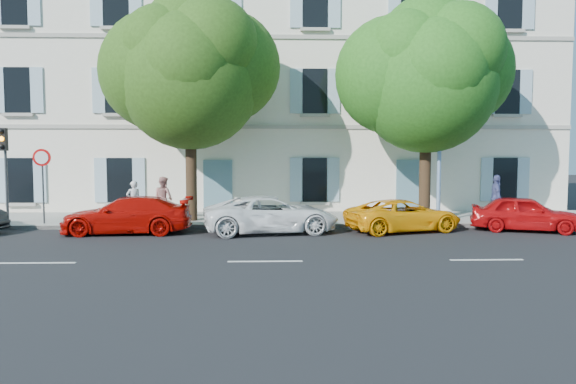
{
  "coord_description": "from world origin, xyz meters",
  "views": [
    {
      "loc": [
        0.1,
        -18.81,
        3.01
      ],
      "look_at": [
        0.82,
        2.0,
        1.4
      ],
      "focal_mm": 35.0,
      "sensor_mm": 36.0,
      "label": 1
    }
  ],
  "objects_px": {
    "car_yellow_supercar": "(403,215)",
    "tree_left": "(190,78)",
    "car_red_hatchback": "(525,214)",
    "tree_right": "(427,83)",
    "street_lamp": "(441,107)",
    "pedestrian_b": "(163,198)",
    "car_red_coupe": "(127,215)",
    "pedestrian_c": "(496,197)",
    "road_sign": "(42,170)",
    "pedestrian_a": "(134,201)",
    "traffic_light": "(4,155)",
    "car_white_coupe": "(271,214)"
  },
  "relations": [
    {
      "from": "street_lamp",
      "to": "pedestrian_b",
      "type": "xyz_separation_m",
      "value": [
        -10.86,
        1.45,
        -3.57
      ]
    },
    {
      "from": "tree_right",
      "to": "traffic_light",
      "type": "relative_size",
      "value": 2.32
    },
    {
      "from": "traffic_light",
      "to": "pedestrian_b",
      "type": "distance_m",
      "value": 6.08
    },
    {
      "from": "tree_right",
      "to": "road_sign",
      "type": "distance_m",
      "value": 15.15
    },
    {
      "from": "pedestrian_a",
      "to": "pedestrian_b",
      "type": "height_order",
      "value": "pedestrian_b"
    },
    {
      "from": "pedestrian_c",
      "to": "pedestrian_b",
      "type": "bearing_deg",
      "value": 95.68
    },
    {
      "from": "pedestrian_a",
      "to": "pedestrian_c",
      "type": "bearing_deg",
      "value": 150.13
    },
    {
      "from": "car_white_coupe",
      "to": "pedestrian_b",
      "type": "bearing_deg",
      "value": 47.15
    },
    {
      "from": "car_red_hatchback",
      "to": "pedestrian_c",
      "type": "bearing_deg",
      "value": 20.79
    },
    {
      "from": "car_yellow_supercar",
      "to": "pedestrian_a",
      "type": "distance_m",
      "value": 10.52
    },
    {
      "from": "car_red_hatchback",
      "to": "tree_right",
      "type": "bearing_deg",
      "value": 78.62
    },
    {
      "from": "tree_right",
      "to": "pedestrian_b",
      "type": "relative_size",
      "value": 4.86
    },
    {
      "from": "car_red_hatchback",
      "to": "road_sign",
      "type": "bearing_deg",
      "value": 103.63
    },
    {
      "from": "car_red_coupe",
      "to": "pedestrian_c",
      "type": "bearing_deg",
      "value": 98.57
    },
    {
      "from": "car_white_coupe",
      "to": "pedestrian_a",
      "type": "relative_size",
      "value": 3.01
    },
    {
      "from": "tree_right",
      "to": "street_lamp",
      "type": "relative_size",
      "value": 1.08
    },
    {
      "from": "street_lamp",
      "to": "pedestrian_a",
      "type": "distance_m",
      "value": 12.55
    },
    {
      "from": "car_yellow_supercar",
      "to": "traffic_light",
      "type": "height_order",
      "value": "traffic_light"
    },
    {
      "from": "pedestrian_a",
      "to": "tree_left",
      "type": "bearing_deg",
      "value": 150.61
    },
    {
      "from": "street_lamp",
      "to": "traffic_light",
      "type": "bearing_deg",
      "value": 179.62
    },
    {
      "from": "car_red_hatchback",
      "to": "pedestrian_b",
      "type": "relative_size",
      "value": 2.2
    },
    {
      "from": "tree_right",
      "to": "pedestrian_c",
      "type": "xyz_separation_m",
      "value": [
        3.12,
        0.58,
        -4.51
      ]
    },
    {
      "from": "road_sign",
      "to": "street_lamp",
      "type": "height_order",
      "value": "street_lamp"
    },
    {
      "from": "car_red_hatchback",
      "to": "road_sign",
      "type": "relative_size",
      "value": 1.34
    },
    {
      "from": "car_white_coupe",
      "to": "pedestrian_a",
      "type": "bearing_deg",
      "value": 56.28
    },
    {
      "from": "road_sign",
      "to": "pedestrian_c",
      "type": "height_order",
      "value": "road_sign"
    },
    {
      "from": "pedestrian_a",
      "to": "pedestrian_c",
      "type": "relative_size",
      "value": 0.88
    },
    {
      "from": "tree_left",
      "to": "traffic_light",
      "type": "height_order",
      "value": "tree_left"
    },
    {
      "from": "car_yellow_supercar",
      "to": "street_lamp",
      "type": "distance_m",
      "value": 4.52
    },
    {
      "from": "car_red_hatchback",
      "to": "tree_right",
      "type": "relative_size",
      "value": 0.45
    },
    {
      "from": "road_sign",
      "to": "pedestrian_a",
      "type": "xyz_separation_m",
      "value": [
        3.24,
        0.74,
        -1.26
      ]
    },
    {
      "from": "tree_left",
      "to": "pedestrian_a",
      "type": "relative_size",
      "value": 5.49
    },
    {
      "from": "car_white_coupe",
      "to": "pedestrian_c",
      "type": "bearing_deg",
      "value": -83.78
    },
    {
      "from": "tree_left",
      "to": "car_white_coupe",
      "type": "bearing_deg",
      "value": -38.4
    },
    {
      "from": "car_red_coupe",
      "to": "tree_right",
      "type": "relative_size",
      "value": 0.54
    },
    {
      "from": "car_yellow_supercar",
      "to": "road_sign",
      "type": "height_order",
      "value": "road_sign"
    },
    {
      "from": "street_lamp",
      "to": "road_sign",
      "type": "bearing_deg",
      "value": 178.83
    },
    {
      "from": "car_yellow_supercar",
      "to": "pedestrian_b",
      "type": "bearing_deg",
      "value": 57.02
    },
    {
      "from": "car_red_coupe",
      "to": "car_yellow_supercar",
      "type": "xyz_separation_m",
      "value": [
        9.93,
        0.16,
        -0.07
      ]
    },
    {
      "from": "tree_right",
      "to": "pedestrian_c",
      "type": "distance_m",
      "value": 5.52
    },
    {
      "from": "traffic_light",
      "to": "pedestrian_c",
      "type": "distance_m",
      "value": 19.31
    },
    {
      "from": "tree_right",
      "to": "pedestrian_c",
      "type": "relative_size",
      "value": 4.69
    },
    {
      "from": "car_white_coupe",
      "to": "tree_left",
      "type": "distance_m",
      "value": 6.51
    },
    {
      "from": "car_red_hatchback",
      "to": "tree_left",
      "type": "height_order",
      "value": "tree_left"
    },
    {
      "from": "car_yellow_supercar",
      "to": "tree_left",
      "type": "relative_size",
      "value": 0.48
    },
    {
      "from": "tree_right",
      "to": "road_sign",
      "type": "bearing_deg",
      "value": -179.09
    },
    {
      "from": "pedestrian_b",
      "to": "pedestrian_c",
      "type": "height_order",
      "value": "pedestrian_c"
    },
    {
      "from": "tree_right",
      "to": "pedestrian_c",
      "type": "height_order",
      "value": "tree_right"
    },
    {
      "from": "traffic_light",
      "to": "road_sign",
      "type": "relative_size",
      "value": 1.27
    },
    {
      "from": "car_red_hatchback",
      "to": "tree_right",
      "type": "xyz_separation_m",
      "value": [
        -3.2,
        1.86,
        4.91
      ]
    }
  ]
}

